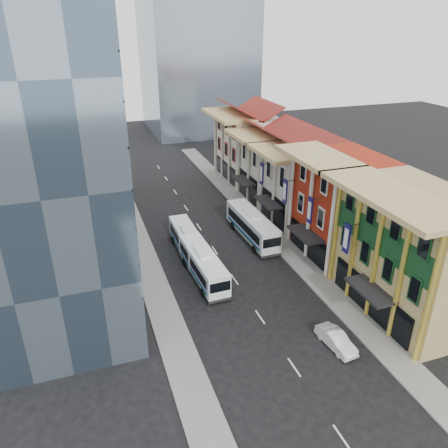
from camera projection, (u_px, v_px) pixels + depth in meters
name	position (u px, v px, depth m)	size (l,w,h in m)	color
ground	(300.00, 376.00, 34.73)	(200.00, 200.00, 0.00)	black
sidewalk_right	(278.00, 239.00, 56.01)	(3.00, 90.00, 0.15)	slate
sidewalk_left	(146.00, 261.00, 50.98)	(3.00, 90.00, 0.15)	slate
shophouse_tan	(414.00, 253.00, 40.58)	(8.00, 14.00, 12.00)	tan
shophouse_red	(342.00, 206.00, 50.83)	(8.00, 10.00, 12.00)	#9B2511
shophouse_cream_near	(302.00, 187.00, 59.37)	(8.00, 9.00, 10.00)	beige
shophouse_cream_mid	(274.00, 167.00, 67.06)	(8.00, 9.00, 10.00)	beige
shophouse_cream_far	(248.00, 147.00, 75.82)	(8.00, 12.00, 11.00)	beige
office_tower	(45.00, 150.00, 39.53)	(12.00, 26.00, 30.00)	#43566A
office_block_far	(66.00, 162.00, 62.89)	(10.00, 18.00, 14.00)	gray
bus_left_near	(203.00, 264.00, 47.18)	(2.48, 10.61, 3.40)	white
bus_left_far	(188.00, 241.00, 52.18)	(2.38, 10.17, 3.26)	silver
bus_right	(252.00, 226.00, 55.61)	(2.69, 11.50, 3.69)	silver
sedan_right	(336.00, 340.00, 37.54)	(1.50, 4.30, 1.42)	silver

